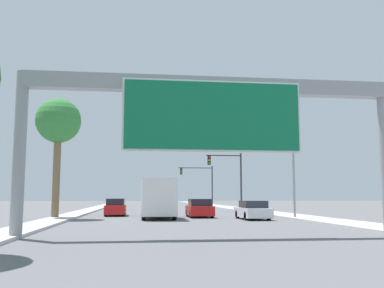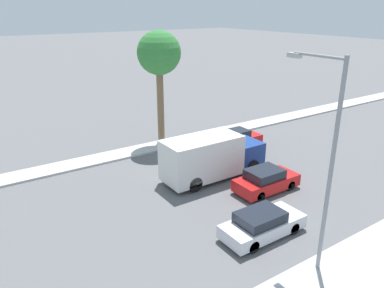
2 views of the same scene
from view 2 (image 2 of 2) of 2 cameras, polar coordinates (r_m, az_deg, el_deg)
name	(u,v)px [view 2 (image 2 of 2)]	position (r m, az deg, el deg)	size (l,w,h in m)	color
median_strip_left	(355,102)	(49.83, 23.55, 5.87)	(2.00, 120.00, 0.15)	#B9B9B9
car_near_left	(262,224)	(19.73, 10.63, -11.89)	(1.87, 4.51, 1.39)	silver
car_far_right	(266,180)	(24.17, 11.19, -5.47)	(1.89, 4.23, 1.50)	red
car_far_left	(236,139)	(31.09, 6.77, 0.71)	(1.73, 4.27, 1.51)	red
truck_box_primary	(210,157)	(25.16, 2.84, -1.97)	(2.49, 7.33, 3.00)	navy
palm_tree_background	(159,55)	(30.41, -5.04, 13.32)	(3.49, 3.49, 9.35)	brown
street_lamp_right	(326,152)	(15.98, 19.77, -1.19)	(2.83, 0.28, 9.40)	gray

